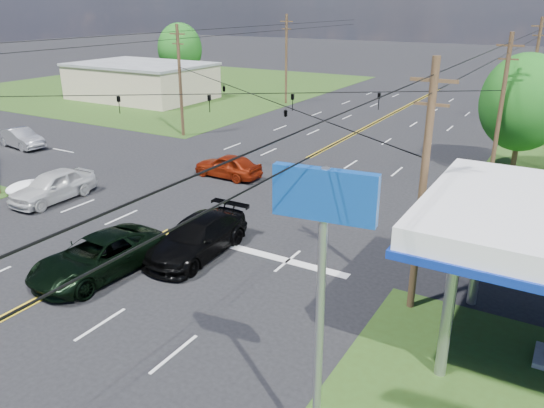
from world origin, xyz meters
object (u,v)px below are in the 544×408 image
Objects in this scene: pickup_dkgreen at (98,256)px; pickup_white at (53,186)px; pole_right_far at (533,72)px; pole_ne at (501,108)px; pole_left_far at (286,58)px; polesign_se at (323,241)px; sedan_silver at (21,138)px; tree_right_a at (524,103)px; tree_far_l at (180,49)px; pole_nw at (180,80)px; retail_nw at (142,82)px; suv_black at (198,237)px; pole_se at (423,188)px.

pickup_white reaches higher than pickup_dkgreen.
pole_right_far is 1.62× the size of pickup_dkgreen.
pole_ne is at bearing -90.00° from pole_right_far.
pole_ne is at bearing -36.16° from pole_left_far.
pole_left_far reaches higher than polesign_se.
pickup_white is 14.53m from sedan_silver.
pole_left_far is 43.59m from pickup_dkgreen.
pole_left_far is 1.88× the size of pickup_white.
pole_left_far is 1.22× the size of tree_right_a.
pole_nw is at bearing -50.44° from tree_far_l.
tree_right_a is 1.54× the size of pickup_white.
pole_left_far is at bearing 19.44° from retail_nw.
tree_far_l is (-45.00, 23.00, 0.28)m from pole_ne.
pickup_dkgreen is (13.50, -41.22, -4.31)m from pole_left_far.
pole_right_far is 2.09× the size of sedan_silver.
tree_far_l is at bearing 24.56° from sedan_silver.
polesign_se is at bearing -14.89° from pickup_dkgreen.
suv_black is at bearing 60.07° from pickup_dkgreen.
pickup_white reaches higher than sedan_silver.
pole_right_far reaches higher than retail_nw.
pickup_white is at bearing 156.67° from polesign_se.
pole_left_far reaches higher than tree_right_a.
pole_se is at bearing 90.00° from polesign_se.
pole_nw is 0.95× the size of pole_right_far.
tree_far_l is at bearing 129.56° from pole_nw.
polesign_se reaches higher than pickup_white.
tree_far_l reaches higher than pickup_white.
pole_left_far is at bearing 143.84° from pole_ne.
pole_right_far is 1.22× the size of tree_right_a.
tree_right_a reaches higher than suv_black.
pole_nw is (-26.00, 18.00, 0.00)m from pole_se.
tree_right_a reaches higher than pickup_white.
tree_far_l is (-19.00, 4.00, 0.03)m from pole_left_far.
pole_ne is at bearing -27.07° from tree_far_l.
pickup_dkgreen is 14.25m from polesign_se.
suv_black is 0.77× the size of polesign_se.
polesign_se is at bearing -60.25° from pole_left_far.
pole_nw is 1.98× the size of sedan_silver.
pole_left_far is at bearing -11.89° from tree_far_l.
pole_nw is at bearing 129.12° from suv_black.
pickup_dkgreen is at bearing -111.54° from sedan_silver.
tree_far_l is (-45.00, 4.00, 0.03)m from pole_right_far.
retail_nw is 45.02m from pole_ne.
retail_nw is 1.68× the size of pole_ne.
pickup_dkgreen is at bearing -119.36° from pole_ne.
pole_nw is at bearing -33.84° from sedan_silver.
polesign_se is at bearing -90.00° from pole_ne.
pickup_dkgreen is at bearing -106.87° from pole_right_far.
pole_right_far is 1.15× the size of tree_far_l.
polesign_se is (0.00, -8.49, 1.30)m from pole_se.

